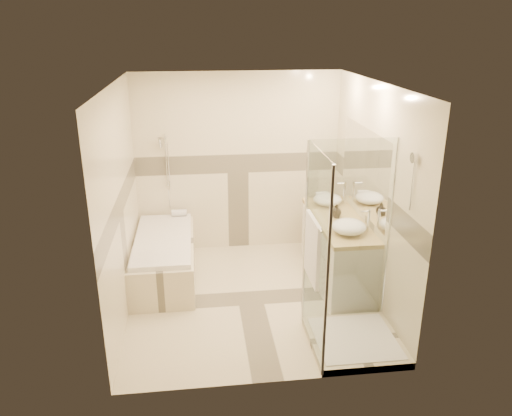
{
  "coord_description": "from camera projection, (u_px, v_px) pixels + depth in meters",
  "views": [
    {
      "loc": [
        -0.56,
        -5.17,
        3.08
      ],
      "look_at": [
        0.1,
        0.25,
        1.05
      ],
      "focal_mm": 35.0,
      "sensor_mm": 36.0,
      "label": 1
    }
  ],
  "objects": [
    {
      "name": "vessel_sink_far",
      "position": [
        349.0,
        227.0,
        5.61
      ],
      "size": [
        0.39,
        0.39,
        0.16
      ],
      "primitive_type": "ellipsoid",
      "color": "white",
      "rests_on": "vanity"
    },
    {
      "name": "folded_towels",
      "position": [
        324.0,
        198.0,
        6.65
      ],
      "size": [
        0.18,
        0.28,
        0.08
      ],
      "primitive_type": "cube",
      "rotation": [
        0.0,
        0.0,
        0.08
      ],
      "color": "silver",
      "rests_on": "vanity"
    },
    {
      "name": "vessel_sink_near",
      "position": [
        327.0,
        199.0,
        6.49
      ],
      "size": [
        0.37,
        0.37,
        0.15
      ],
      "primitive_type": "ellipsoid",
      "color": "white",
      "rests_on": "vanity"
    },
    {
      "name": "rolled_towel",
      "position": [
        179.0,
        213.0,
        6.92
      ],
      "size": [
        0.21,
        0.09,
        0.09
      ],
      "primitive_type": "cylinder",
      "rotation": [
        0.0,
        1.57,
        0.0
      ],
      "color": "silver",
      "rests_on": "bathtub"
    },
    {
      "name": "faucet_near",
      "position": [
        344.0,
        191.0,
        6.48
      ],
      "size": [
        0.13,
        0.03,
        0.31
      ],
      "color": "silver",
      "rests_on": "vanity"
    },
    {
      "name": "amenity_bottle_a",
      "position": [
        337.0,
        212.0,
        6.06
      ],
      "size": [
        0.09,
        0.09,
        0.15
      ],
      "primitive_type": "imported",
      "rotation": [
        0.0,
        0.0,
        -0.39
      ],
      "color": "black",
      "rests_on": "vanity"
    },
    {
      "name": "bathtub",
      "position": [
        164.0,
        256.0,
        6.33
      ],
      "size": [
        0.75,
        1.7,
        0.56
      ],
      "color": "beige",
      "rests_on": "ground"
    },
    {
      "name": "shower_enclosure",
      "position": [
        344.0,
        298.0,
        4.96
      ],
      "size": [
        0.96,
        0.93,
        2.04
      ],
      "color": "beige",
      "rests_on": "ground"
    },
    {
      "name": "vanity",
      "position": [
        337.0,
        250.0,
        6.21
      ],
      "size": [
        0.58,
        1.62,
        0.85
      ],
      "color": "silver",
      "rests_on": "ground"
    },
    {
      "name": "amenity_bottle_b",
      "position": [
        336.0,
        211.0,
        6.09
      ],
      "size": [
        0.14,
        0.14,
        0.16
      ],
      "primitive_type": "imported",
      "rotation": [
        0.0,
        0.0,
        0.16
      ],
      "color": "black",
      "rests_on": "vanity"
    },
    {
      "name": "faucet_far",
      "position": [
        368.0,
        219.0,
        5.61
      ],
      "size": [
        0.11,
        0.03,
        0.27
      ],
      "color": "silver",
      "rests_on": "vanity"
    },
    {
      "name": "room",
      "position": [
        255.0,
        198.0,
        5.53
      ],
      "size": [
        2.82,
        3.02,
        2.52
      ],
      "color": "#C1B89A",
      "rests_on": "ground"
    }
  ]
}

